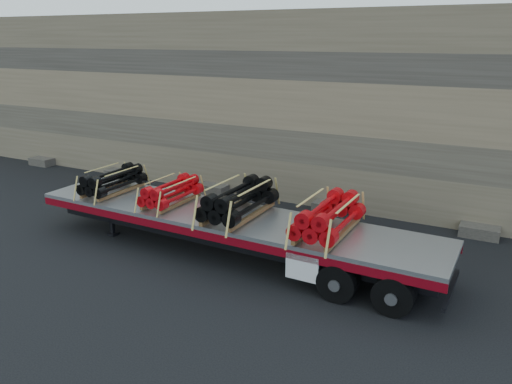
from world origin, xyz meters
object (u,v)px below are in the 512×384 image
Objects in this scene: bundle_front at (113,181)px; bundle_rear at (328,218)px; bundle_midfront at (171,192)px; bundle_midrear at (239,201)px; trailer at (227,234)px.

bundle_rear is at bearing 0.00° from bundle_front.
bundle_midrear is (2.37, -0.04, 0.10)m from bundle_midfront.
bundle_front is 4.73m from bundle_midrear.
bundle_front reaches higher than trailer.
bundle_front is at bearing 180.00° from trailer.
bundle_midrear reaches higher than bundle_front.
bundle_rear is (3.06, -0.05, 1.06)m from trailer.
trailer is 5.05× the size of bundle_rear.
bundle_midfront is at bearing 0.00° from bundle_front.
bundle_midrear is 2.66m from bundle_rear.
bundle_midrear reaches higher than bundle_rear.
bundle_midfront is (-1.97, 0.04, 0.97)m from trailer.
bundle_midfront is 2.37m from bundle_midrear.
bundle_front is at bearing 180.00° from bundle_midrear.
trailer is 3.23m from bundle_rear.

